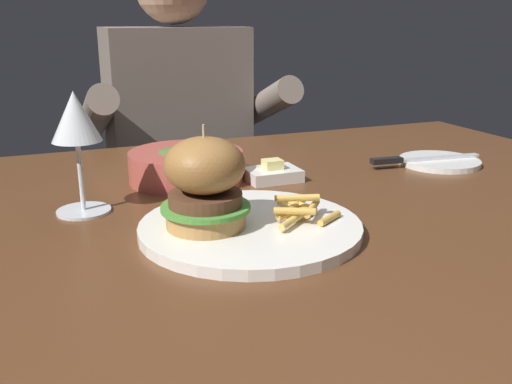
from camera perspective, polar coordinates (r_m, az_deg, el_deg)
name	(u,v)px	position (r m, az deg, el deg)	size (l,w,h in m)	color
dining_table	(256,255)	(0.87, -0.03, -6.29)	(1.43, 0.94, 0.74)	#56331C
main_plate	(250,228)	(0.73, -0.57, -3.59)	(0.29, 0.29, 0.01)	white
burger_sandwich	(205,183)	(0.70, -5.12, 0.94)	(0.11, 0.11, 0.13)	#B78447
fries_pile	(299,210)	(0.74, 4.31, -1.76)	(0.10, 0.10, 0.03)	#EABC5B
wine_glass	(76,124)	(0.81, -17.58, 6.52)	(0.08, 0.08, 0.17)	silver
bread_plate	(439,162)	(1.12, 17.87, 2.91)	(0.15, 0.15, 0.01)	white
table_knife	(416,159)	(1.10, 15.70, 3.20)	(0.22, 0.04, 0.01)	silver
butter_dish	(272,173)	(0.96, 1.66, 1.86)	(0.09, 0.07, 0.04)	white
soup_bowl	(186,165)	(0.97, -7.00, 2.75)	(0.19, 0.19, 0.06)	#B24C42
diner_person	(181,183)	(1.59, -7.56, 0.86)	(0.51, 0.36, 1.18)	#282833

